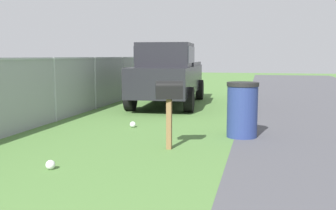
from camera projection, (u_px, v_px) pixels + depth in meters
mailbox at (169, 95)px, 6.90m from camera, size 0.33×0.51×1.23m
pickup_truck at (168, 73)px, 13.17m from camera, size 5.45×2.34×2.09m
trash_bin at (242, 110)px, 7.99m from camera, size 0.65×0.65×1.14m
fence_section at (26, 91)px, 8.66m from camera, size 17.53×0.07×1.64m
litter_bag_midfield_a at (50, 165)px, 5.75m from camera, size 0.14×0.14×0.14m
litter_bag_midfield_b at (133, 124)px, 9.13m from camera, size 0.14×0.14×0.14m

